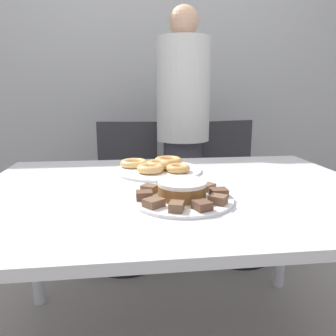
{
  "coord_description": "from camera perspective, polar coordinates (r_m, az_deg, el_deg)",
  "views": [
    {
      "loc": [
        -0.17,
        -1.12,
        1.07
      ],
      "look_at": [
        -0.03,
        0.05,
        0.8
      ],
      "focal_mm": 35.0,
      "sensor_mm": 36.0,
      "label": 1
    }
  ],
  "objects": [
    {
      "name": "donut_0",
      "position": [
        1.41,
        -1.78,
        0.55
      ],
      "size": [
        0.11,
        0.11,
        0.04
      ],
      "color": "tan",
      "rests_on": "plate_donuts"
    },
    {
      "name": "office_chair_right",
      "position": [
        2.24,
        11.69,
        -4.21
      ],
      "size": [
        0.54,
        0.54,
        0.88
      ],
      "rotation": [
        0.0,
        0.0,
        0.26
      ],
      "color": "black",
      "rests_on": "ground_plane"
    },
    {
      "name": "lamington_5",
      "position": [
        1.08,
        -3.23,
        -3.63
      ],
      "size": [
        0.06,
        0.06,
        0.03
      ],
      "rotation": [
        0.0,
        0.0,
        8.82
      ],
      "color": "brown",
      "rests_on": "plate_cake"
    },
    {
      "name": "office_chair_left",
      "position": [
        2.13,
        -7.34,
        -4.95
      ],
      "size": [
        0.49,
        0.49,
        0.88
      ],
      "rotation": [
        0.0,
        0.0,
        -0.12
      ],
      "color": "black",
      "rests_on": "ground_plane"
    },
    {
      "name": "person_standing",
      "position": [
        2.08,
        2.6,
        6.29
      ],
      "size": [
        0.33,
        0.33,
        1.57
      ],
      "color": "#383842",
      "rests_on": "ground_plane"
    },
    {
      "name": "lamington_6",
      "position": [
        1.01,
        -4.17,
        -4.77
      ],
      "size": [
        0.05,
        0.04,
        0.03
      ],
      "rotation": [
        0.0,
        0.0,
        9.45
      ],
      "color": "brown",
      "rests_on": "plate_cake"
    },
    {
      "name": "lamington_0",
      "position": [
        0.99,
        8.69,
        -5.43
      ],
      "size": [
        0.06,
        0.06,
        0.03
      ],
      "rotation": [
        0.0,
        0.0,
        5.68
      ],
      "color": "brown",
      "rests_on": "plate_cake"
    },
    {
      "name": "frosted_cake",
      "position": [
        1.02,
        2.45,
        -3.73
      ],
      "size": [
        0.15,
        0.15,
        0.05
      ],
      "color": "brown",
      "rests_on": "plate_cake"
    },
    {
      "name": "plate_donuts",
      "position": [
        1.41,
        -1.77,
        -0.37
      ],
      "size": [
        0.38,
        0.38,
        0.01
      ],
      "color": "white",
      "rests_on": "table"
    },
    {
      "name": "lamington_1",
      "position": [
        1.06,
        8.79,
        -4.22
      ],
      "size": [
        0.06,
        0.05,
        0.02
      ],
      "rotation": [
        0.0,
        0.0,
        6.3
      ],
      "color": "brown",
      "rests_on": "plate_cake"
    },
    {
      "name": "wall_back",
      "position": [
        2.75,
        -3.5,
        17.77
      ],
      "size": [
        8.0,
        0.05,
        2.6
      ],
      "color": "#A8AAAD",
      "rests_on": "ground_plane"
    },
    {
      "name": "donut_2",
      "position": [
        1.5,
        0.01,
        1.23
      ],
      "size": [
        0.13,
        0.13,
        0.03
      ],
      "color": "tan",
      "rests_on": "plate_donuts"
    },
    {
      "name": "donut_3",
      "position": [
        1.47,
        -5.96,
        0.85
      ],
      "size": [
        0.12,
        0.12,
        0.03
      ],
      "color": "#E5AD66",
      "rests_on": "plate_donuts"
    },
    {
      "name": "lamington_9",
      "position": [
        0.93,
        5.94,
        -6.48
      ],
      "size": [
        0.06,
        0.06,
        0.02
      ],
      "rotation": [
        0.0,
        0.0,
        11.33
      ],
      "color": "brown",
      "rests_on": "plate_cake"
    },
    {
      "name": "lamington_8",
      "position": [
        0.92,
        1.47,
        -6.72
      ],
      "size": [
        0.05,
        0.06,
        0.02
      ],
      "rotation": [
        0.0,
        0.0,
        10.7
      ],
      "color": "brown",
      "rests_on": "plate_cake"
    },
    {
      "name": "lamington_3",
      "position": [
        1.14,
        3.23,
        -2.78
      ],
      "size": [
        0.05,
        0.06,
        0.02
      ],
      "rotation": [
        0.0,
        0.0,
        7.56
      ],
      "color": "#513828",
      "rests_on": "plate_cake"
    },
    {
      "name": "plate_cake",
      "position": [
        1.03,
        2.44,
        -5.44
      ],
      "size": [
        0.32,
        0.32,
        0.01
      ],
      "color": "white",
      "rests_on": "table"
    },
    {
      "name": "lamington_2",
      "position": [
        1.11,
        6.65,
        -3.3
      ],
      "size": [
        0.07,
        0.07,
        0.02
      ],
      "rotation": [
        0.0,
        0.0,
        6.93
      ],
      "color": "brown",
      "rests_on": "plate_cake"
    },
    {
      "name": "lamington_4",
      "position": [
        1.13,
        -0.42,
        -3.0
      ],
      "size": [
        0.06,
        0.06,
        0.02
      ],
      "rotation": [
        0.0,
        0.0,
        8.19
      ],
      "color": "#513828",
      "rests_on": "plate_cake"
    },
    {
      "name": "table",
      "position": [
        1.21,
        1.61,
        -7.14
      ],
      "size": [
        1.42,
        1.04,
        0.74
      ],
      "color": "silver",
      "rests_on": "ground_plane"
    },
    {
      "name": "lamington_7",
      "position": [
        0.95,
        -2.5,
        -6.05
      ],
      "size": [
        0.07,
        0.07,
        0.02
      ],
      "rotation": [
        0.0,
        0.0,
        10.07
      ],
      "color": "brown",
      "rests_on": "plate_cake"
    },
    {
      "name": "donut_4",
      "position": [
        1.35,
        -3.11,
        -0.07
      ],
      "size": [
        0.11,
        0.11,
        0.03
      ],
      "color": "#E5AD66",
      "rests_on": "plate_donuts"
    },
    {
      "name": "donut_1",
      "position": [
        1.36,
        1.75,
        -0.04
      ],
      "size": [
        0.1,
        0.1,
        0.03
      ],
      "color": "tan",
      "rests_on": "plate_donuts"
    }
  ]
}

